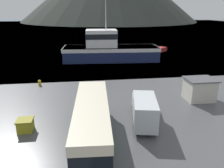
% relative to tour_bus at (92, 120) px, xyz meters
% --- Properties ---
extents(water_surface, '(240.00, 240.00, 0.00)m').
position_rel_tour_bus_xyz_m(water_surface, '(1.80, 135.05, -1.77)').
color(water_surface, '#475B6B').
rests_on(water_surface, ground).
extents(tour_bus, '(3.09, 10.70, 3.13)m').
position_rel_tour_bus_xyz_m(tour_bus, '(0.00, 0.00, 0.00)').
color(tour_bus, '#146B3D').
rests_on(tour_bus, ground).
extents(delivery_van, '(3.07, 6.40, 2.51)m').
position_rel_tour_bus_xyz_m(delivery_van, '(4.72, 2.32, -0.45)').
color(delivery_van, silver).
rests_on(delivery_van, ground).
extents(fishing_boat, '(18.98, 7.18, 12.46)m').
position_rel_tour_bus_xyz_m(fishing_boat, '(4.67, 28.21, 0.44)').
color(fishing_boat, '#19234C').
rests_on(fishing_boat, water_surface).
extents(storage_bin, '(1.32, 1.27, 1.07)m').
position_rel_tour_bus_xyz_m(storage_bin, '(-5.50, 2.17, -1.22)').
color(storage_bin, olive).
rests_on(storage_bin, ground).
extents(dock_kiosk, '(3.24, 2.68, 2.48)m').
position_rel_tour_bus_xyz_m(dock_kiosk, '(12.31, 6.62, -0.52)').
color(dock_kiosk, beige).
rests_on(dock_kiosk, ground).
extents(small_boat, '(5.45, 4.91, 1.01)m').
position_rel_tour_bus_xyz_m(small_boat, '(17.22, 35.12, -1.26)').
color(small_boat, maroon).
rests_on(small_boat, water_surface).
extents(mooring_bollard, '(0.43, 0.43, 0.77)m').
position_rel_tour_bus_xyz_m(mooring_bollard, '(-6.42, 14.05, -1.36)').
color(mooring_bollard, '#B29919').
rests_on(mooring_bollard, ground).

